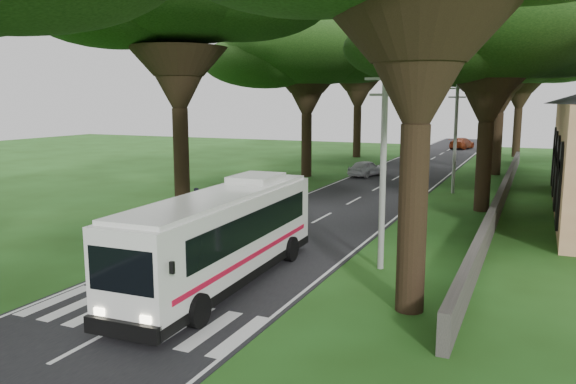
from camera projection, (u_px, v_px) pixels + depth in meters
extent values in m
plane|color=#204413|center=(176.00, 297.00, 19.07)|extent=(140.00, 140.00, 0.00)
cube|color=black|center=(374.00, 190.00, 41.59)|extent=(8.00, 120.00, 0.04)
cube|color=silver|center=(138.00, 317.00, 17.27)|extent=(8.00, 3.00, 0.01)
cube|color=#383533|center=(503.00, 192.00, 36.96)|extent=(0.35, 50.00, 1.20)
cylinder|color=gray|center=(383.00, 168.00, 21.61)|extent=(0.24, 0.24, 8.00)
cube|color=gray|center=(386.00, 79.00, 21.06)|extent=(1.60, 0.10, 0.10)
cube|color=gray|center=(385.00, 95.00, 21.15)|extent=(1.20, 0.10, 0.10)
cylinder|color=gray|center=(455.00, 137.00, 39.62)|extent=(0.24, 0.24, 8.00)
cube|color=gray|center=(458.00, 88.00, 39.07)|extent=(1.60, 0.10, 0.10)
cube|color=gray|center=(457.00, 97.00, 39.17)|extent=(1.20, 0.10, 0.10)
cylinder|color=gray|center=(482.00, 126.00, 57.64)|extent=(0.24, 0.24, 8.00)
cube|color=gray|center=(484.00, 92.00, 57.08)|extent=(1.60, 0.10, 0.10)
cube|color=gray|center=(484.00, 98.00, 57.18)|extent=(1.20, 0.10, 0.10)
cylinder|color=black|center=(181.00, 161.00, 32.60)|extent=(0.90, 0.90, 6.14)
cone|color=black|center=(179.00, 74.00, 31.80)|extent=(3.20, 3.20, 3.80)
cylinder|color=black|center=(306.00, 146.00, 48.68)|extent=(0.90, 0.90, 5.39)
cone|color=black|center=(307.00, 92.00, 47.93)|extent=(3.20, 3.20, 3.80)
ellipsoid|color=black|center=(307.00, 48.00, 47.33)|extent=(15.11, 15.11, 6.35)
cylinder|color=black|center=(357.00, 132.00, 65.26)|extent=(0.90, 0.90, 5.83)
cone|color=black|center=(358.00, 90.00, 64.47)|extent=(3.20, 3.20, 3.80)
ellipsoid|color=black|center=(359.00, 52.00, 63.79)|extent=(14.75, 14.75, 6.20)
cylinder|color=black|center=(412.00, 220.00, 17.37)|extent=(0.90, 0.90, 5.89)
cone|color=black|center=(418.00, 60.00, 16.59)|extent=(3.20, 3.20, 3.80)
cylinder|color=black|center=(483.00, 167.00, 33.43)|extent=(0.90, 0.90, 5.29)
cone|color=black|center=(488.00, 90.00, 32.69)|extent=(3.20, 3.20, 3.80)
ellipsoid|color=black|center=(491.00, 27.00, 32.11)|extent=(14.64, 14.64, 6.15)
cylinder|color=black|center=(497.00, 144.00, 49.83)|extent=(0.90, 0.90, 5.50)
cone|color=black|center=(500.00, 91.00, 49.07)|extent=(3.20, 3.20, 3.80)
ellipsoid|color=black|center=(503.00, 46.00, 48.45)|extent=(15.88, 15.88, 6.67)
cylinder|color=black|center=(517.00, 133.00, 65.62)|extent=(0.90, 0.90, 5.64)
cone|color=black|center=(520.00, 92.00, 64.86)|extent=(3.20, 3.20, 3.80)
ellipsoid|color=black|center=(522.00, 56.00, 64.21)|extent=(15.45, 15.45, 6.49)
cube|color=white|center=(223.00, 235.00, 20.09)|extent=(2.82, 11.45, 2.79)
cube|color=black|center=(227.00, 222.00, 20.29)|extent=(2.79, 9.37, 1.04)
cube|color=black|center=(224.00, 271.00, 20.31)|extent=(2.86, 11.49, 0.33)
cube|color=red|center=(223.00, 252.00, 20.20)|extent=(2.82, 10.32, 0.17)
cube|color=white|center=(222.00, 195.00, 19.86)|extent=(2.61, 10.87, 0.17)
cylinder|color=black|center=(131.00, 300.00, 17.27)|extent=(0.37, 1.05, 1.04)
cylinder|color=black|center=(198.00, 311.00, 16.40)|extent=(0.37, 1.05, 1.04)
cylinder|color=black|center=(239.00, 244.00, 24.03)|extent=(0.37, 1.05, 1.04)
cylinder|color=black|center=(291.00, 249.00, 23.17)|extent=(0.37, 1.05, 1.04)
imported|color=silver|center=(366.00, 168.00, 48.92)|extent=(2.58, 4.36, 1.39)
imported|color=navy|center=(412.00, 150.00, 67.75)|extent=(2.17, 3.76, 1.17)
imported|color=maroon|center=(462.00, 143.00, 76.44)|extent=(3.15, 5.55, 1.52)
imported|color=black|center=(198.00, 202.00, 31.87)|extent=(0.54, 0.70, 1.69)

